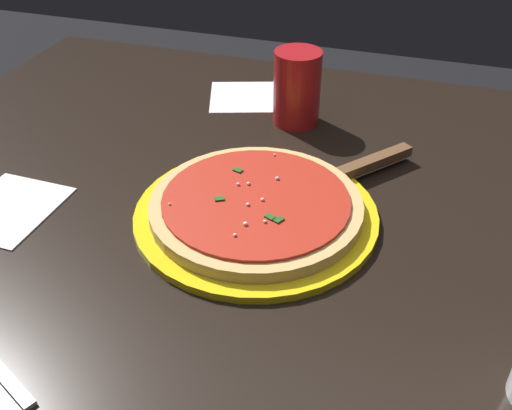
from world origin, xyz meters
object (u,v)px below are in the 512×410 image
(pizza, at_px, (256,205))
(pizza_server, at_px, (351,172))
(napkin_loose_left, at_px, (243,97))
(serving_plate, at_px, (256,215))
(cup_tall_drink, at_px, (297,88))
(napkin_folded_right, at_px, (8,209))

(pizza, bearing_deg, pizza_server, 50.96)
(napkin_loose_left, bearing_deg, serving_plate, -68.53)
(pizza_server, distance_m, cup_tall_drink, 0.19)
(pizza_server, relative_size, cup_tall_drink, 1.71)
(pizza, xyz_separation_m, napkin_loose_left, (-0.13, 0.32, -0.02))
(serving_plate, xyz_separation_m, napkin_folded_right, (-0.31, -0.08, -0.00))
(pizza, height_order, napkin_folded_right, pizza)
(pizza, distance_m, pizza_server, 0.15)
(pizza_server, bearing_deg, napkin_folded_right, -153.76)
(pizza, bearing_deg, napkin_folded_right, -165.43)
(pizza, height_order, pizza_server, pizza)
(serving_plate, height_order, pizza, pizza)
(napkin_loose_left, bearing_deg, pizza, -68.53)
(cup_tall_drink, bearing_deg, serving_plate, -85.99)
(pizza_server, height_order, cup_tall_drink, cup_tall_drink)
(cup_tall_drink, bearing_deg, pizza, -85.99)
(serving_plate, distance_m, cup_tall_drink, 0.27)
(serving_plate, relative_size, cup_tall_drink, 2.60)
(pizza_server, bearing_deg, pizza, -129.04)
(pizza_server, xyz_separation_m, napkin_loose_left, (-0.22, 0.20, -0.01))
(cup_tall_drink, xyz_separation_m, napkin_folded_right, (-0.29, -0.34, -0.06))
(serving_plate, relative_size, pizza_server, 1.53)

